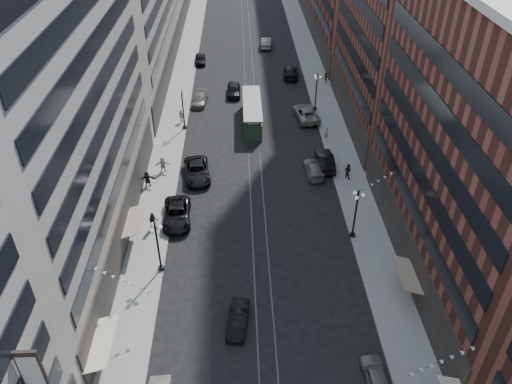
{
  "coord_description": "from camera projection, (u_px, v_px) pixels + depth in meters",
  "views": [
    {
      "loc": [
        -1.73,
        -5.27,
        32.6
      ],
      "look_at": [
        -0.33,
        33.07,
        5.0
      ],
      "focal_mm": 35.0,
      "sensor_mm": 36.0,
      "label": 1
    }
  ],
  "objects": [
    {
      "name": "ground",
      "position": [
        251.0,
        111.0,
        72.04
      ],
      "size": [
        220.0,
        220.0,
        0.0
      ],
      "primitive_type": "plane",
      "color": "black",
      "rests_on": "ground"
    },
    {
      "name": "sidewalk_west",
      "position": [
        181.0,
        84.0,
        79.78
      ],
      "size": [
        4.0,
        180.0,
        0.15
      ],
      "primitive_type": "cube",
      "color": "gray",
      "rests_on": "ground"
    },
    {
      "name": "sidewalk_east",
      "position": [
        318.0,
        82.0,
        80.43
      ],
      "size": [
        4.0,
        180.0,
        0.15
      ],
      "primitive_type": "cube",
      "color": "gray",
      "rests_on": "ground"
    },
    {
      "name": "rail_west",
      "position": [
        245.0,
        83.0,
        80.12
      ],
      "size": [
        0.12,
        180.0,
        0.02
      ],
      "primitive_type": "cube",
      "color": "#2D2D33",
      "rests_on": "ground"
    },
    {
      "name": "rail_east",
      "position": [
        254.0,
        83.0,
        80.16
      ],
      "size": [
        0.12,
        180.0,
        0.02
      ],
      "primitive_type": "cube",
      "color": "#2D2D33",
      "rests_on": "ground"
    },
    {
      "name": "building_west_mid",
      "position": [
        56.0,
        109.0,
        41.45
      ],
      "size": [
        8.0,
        36.0,
        28.0
      ],
      "primitive_type": "cube",
      "color": "#A59E92",
      "rests_on": "ground"
    },
    {
      "name": "building_east_mid",
      "position": [
        476.0,
        153.0,
        39.57
      ],
      "size": [
        8.0,
        30.0,
        24.0
      ],
      "primitive_type": "cube",
      "color": "brown",
      "rests_on": "ground"
    },
    {
      "name": "lamppost_sw_far",
      "position": [
        158.0,
        245.0,
        43.99
      ],
      "size": [
        1.03,
        1.14,
        5.52
      ],
      "color": "black",
      "rests_on": "sidewalk_west"
    },
    {
      "name": "lamppost_sw_mid",
      "position": [
        183.0,
        108.0,
        65.9
      ],
      "size": [
        1.03,
        1.14,
        5.52
      ],
      "color": "black",
      "rests_on": "sidewalk_west"
    },
    {
      "name": "lamppost_se_far",
      "position": [
        356.0,
        212.0,
        47.78
      ],
      "size": [
        1.03,
        1.14,
        5.52
      ],
      "color": "black",
      "rests_on": "sidewalk_east"
    },
    {
      "name": "lamppost_se_mid",
      "position": [
        316.0,
        91.0,
        70.5
      ],
      "size": [
        1.03,
        1.14,
        5.52
      ],
      "color": "black",
      "rests_on": "sidewalk_east"
    },
    {
      "name": "streetcar",
      "position": [
        252.0,
        114.0,
        68.39
      ],
      "size": [
        2.46,
        11.1,
        3.07
      ],
      "color": "#213424",
      "rests_on": "ground"
    },
    {
      "name": "car_2",
      "position": [
        177.0,
        214.0,
        51.23
      ],
      "size": [
        3.06,
        6.08,
        1.65
      ],
      "primitive_type": "imported",
      "rotation": [
        0.0,
        0.0,
        0.06
      ],
      "color": "black",
      "rests_on": "ground"
    },
    {
      "name": "car_4",
      "position": [
        376.0,
        377.0,
        36.0
      ],
      "size": [
        1.75,
        4.16,
        1.4
      ],
      "primitive_type": "imported",
      "rotation": [
        0.0,
        0.0,
        3.16
      ],
      "color": "slate",
      "rests_on": "ground"
    },
    {
      "name": "car_5",
      "position": [
        238.0,
        319.0,
        40.31
      ],
      "size": [
        2.05,
        4.4,
        1.4
      ],
      "primitive_type": "imported",
      "rotation": [
        0.0,
        0.0,
        -0.14
      ],
      "color": "black",
      "rests_on": "ground"
    },
    {
      "name": "pedestrian_2",
      "position": [
        153.0,
        221.0,
        49.85
      ],
      "size": [
        1.04,
        0.72,
        1.95
      ],
      "primitive_type": "imported",
      "rotation": [
        0.0,
        0.0,
        0.23
      ],
      "color": "black",
      "rests_on": "sidewalk_west"
    },
    {
      "name": "car_7",
      "position": [
        197.0,
        171.0,
        57.76
      ],
      "size": [
        3.59,
        6.4,
        1.69
      ],
      "primitive_type": "imported",
      "rotation": [
        0.0,
        0.0,
        0.13
      ],
      "color": "black",
      "rests_on": "ground"
    },
    {
      "name": "car_8",
      "position": [
        200.0,
        99.0,
        73.67
      ],
      "size": [
        2.32,
        4.96,
        1.4
      ],
      "primitive_type": "imported",
      "rotation": [
        0.0,
        0.0,
        -0.08
      ],
      "color": "#67645C",
      "rests_on": "ground"
    },
    {
      "name": "car_9",
      "position": [
        200.0,
        59.0,
        86.71
      ],
      "size": [
        2.02,
        4.53,
        1.51
      ],
      "primitive_type": "imported",
      "rotation": [
        0.0,
        0.0,
        0.05
      ],
      "color": "black",
      "rests_on": "ground"
    },
    {
      "name": "car_10",
      "position": [
        325.0,
        161.0,
        59.55
      ],
      "size": [
        1.87,
        5.33,
        1.76
      ],
      "primitive_type": "imported",
      "rotation": [
        0.0,
        0.0,
        3.14
      ],
      "color": "black",
      "rests_on": "ground"
    },
    {
      "name": "car_11",
      "position": [
        306.0,
        113.0,
        69.69
      ],
      "size": [
        3.64,
        6.57,
        1.74
      ],
      "primitive_type": "imported",
      "rotation": [
        0.0,
        0.0,
        3.27
      ],
      "color": "gray",
      "rests_on": "ground"
    },
    {
      "name": "car_12",
      "position": [
        291.0,
        72.0,
        81.79
      ],
      "size": [
        2.88,
        5.91,
        1.65
      ],
      "primitive_type": "imported",
      "rotation": [
        0.0,
        0.0,
        3.04
      ],
      "color": "black",
      "rests_on": "ground"
    },
    {
      "name": "car_13",
      "position": [
        234.0,
        90.0,
        76.09
      ],
      "size": [
        2.05,
        5.03,
        1.71
      ],
      "primitive_type": "imported",
      "rotation": [
        0.0,
        0.0,
        -0.01
      ],
      "color": "black",
      "rests_on": "ground"
    },
    {
      "name": "car_14",
      "position": [
        266.0,
        43.0,
        93.24
      ],
      "size": [
        2.15,
        5.29,
        1.71
      ],
      "primitive_type": "imported",
      "rotation": [
        0.0,
        0.0,
        3.07
      ],
      "color": "gray",
      "rests_on": "ground"
    },
    {
      "name": "pedestrian_5",
      "position": [
        147.0,
        179.0,
        55.98
      ],
      "size": [
        1.81,
        0.76,
        1.89
      ],
      "primitive_type": "imported",
      "rotation": [
        0.0,
        0.0,
        0.15
      ],
      "color": "black",
      "rests_on": "sidewalk_west"
    },
    {
      "name": "pedestrian_6",
      "position": [
        181.0,
        116.0,
        68.57
      ],
      "size": [
        1.13,
        0.85,
        1.76
      ],
      "primitive_type": "imported",
      "rotation": [
        0.0,
        0.0,
        2.72
      ],
      "color": "#A59889",
      "rests_on": "sidewalk_west"
    },
    {
      "name": "pedestrian_7",
      "position": [
        348.0,
        171.0,
        57.38
      ],
      "size": [
        0.95,
        1.0,
        1.83
      ],
      "primitive_type": "imported",
      "rotation": [
        0.0,
        0.0,
        2.27
      ],
      "color": "black",
      "rests_on": "sidewalk_east"
    },
    {
      "name": "pedestrian_8",
      "position": [
        326.0,
        133.0,
        64.85
      ],
      "size": [
        0.74,
        0.64,
        1.72
      ],
      "primitive_type": "imported",
      "rotation": [
        0.0,
        0.0,
        3.57
      ],
      "color": "#9D9882",
      "rests_on": "sidewalk_east"
    },
    {
      "name": "pedestrian_9",
      "position": [
        326.0,
        78.0,
        79.38
      ],
      "size": [
        1.21,
        0.8,
        1.74
      ],
      "primitive_type": "imported",
      "rotation": [
        0.0,
        0.0,
        -0.33
      ],
      "color": "black",
      "rests_on": "sidewalk_east"
    },
    {
      "name": "car_extra_0",
      "position": [
        313.0,
        169.0,
        58.42
      ],
      "size": [
        2.2,
        4.92,
        1.4
      ],
      "primitive_type": "imported",
      "rotation": [
        0.0,
        0.0,
        3.19
      ],
      "color": "slate",
      "rests_on": "ground"
    },
    {
      "name": "pedestrian_extra_0",
      "position": [
        163.0,
        164.0,
        58.44
      ],
      "size": [
        1.82,
        0.66,
        1.93
      ],
      "primitive_type": "imported",
      "rotation": [
        0.0,
        0.0,
        6.36
      ],
      "color": "#B6B097",
      "rests_on": "sidewalk_west"
    }
  ]
}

